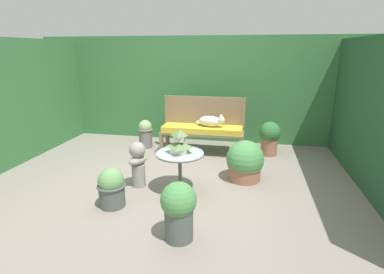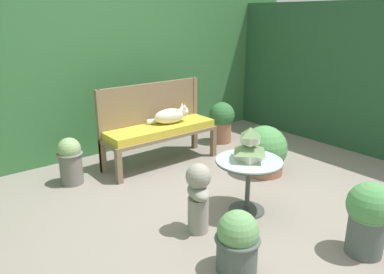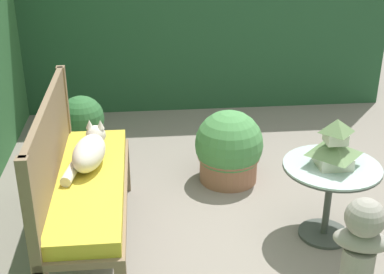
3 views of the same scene
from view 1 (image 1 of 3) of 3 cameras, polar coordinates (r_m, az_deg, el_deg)
name	(u,v)px [view 1 (image 1 of 3)]	position (r m, az deg, el deg)	size (l,w,h in m)	color
ground	(170,180)	(4.23, -4.13, -8.23)	(30.00, 30.00, 0.00)	gray
foliage_hedge_back	(200,87)	(6.27, 1.62, 9.43)	(6.40, 0.85, 2.01)	#38703D
garden_bench	(202,131)	(5.16, 1.95, 1.19)	(1.42, 0.45, 0.49)	#7F664C
bench_backrest	(204,113)	(5.29, 2.34, 4.60)	(1.42, 0.06, 0.97)	#7F664C
cat	(211,121)	(5.10, 3.69, 3.02)	(0.51, 0.28, 0.23)	silver
patio_table	(180,161)	(3.79, -2.32, -4.61)	(0.60, 0.60, 0.51)	#424742
pagoda_birdhouse	(180,143)	(3.71, -2.36, -1.10)	(0.27, 0.27, 0.31)	silver
garden_bust	(138,162)	(3.99, -10.25, -4.72)	(0.26, 0.34, 0.61)	gray
potted_plant_hedge_corner	(111,187)	(3.60, -15.09, -9.27)	(0.33, 0.33, 0.47)	#4C5651
potted_plant_bench_left	(245,162)	(4.21, 10.04, -4.75)	(0.52, 0.52, 0.56)	#9E664C
potted_plant_path_edge	(270,137)	(5.28, 14.56, 0.00)	(0.36, 0.36, 0.58)	#9E664C
potted_plant_patio_mid	(145,133)	(5.59, -8.87, 0.73)	(0.27, 0.27, 0.52)	slate
potted_plant_table_far	(179,209)	(2.88, -2.57, -13.51)	(0.34, 0.34, 0.58)	#4C5651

